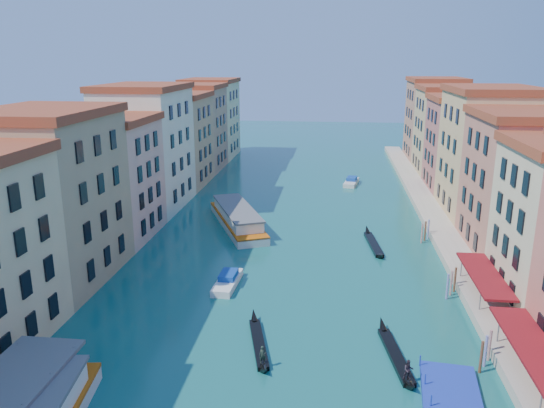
# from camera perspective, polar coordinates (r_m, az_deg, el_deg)

# --- Properties ---
(left_bank_palazzos) EXTENTS (12.80, 128.40, 21.00)m
(left_bank_palazzos) POSITION_cam_1_polar(r_m,az_deg,el_deg) (87.67, -14.73, 4.77)
(left_bank_palazzos) COLOR #C8B491
(left_bank_palazzos) RESTS_ON ground
(right_bank_palazzos) EXTENTS (12.80, 128.40, 21.00)m
(right_bank_palazzos) POSITION_cam_1_polar(r_m,az_deg,el_deg) (85.44, 23.09, 3.79)
(right_bank_palazzos) COLOR #973B2E
(right_bank_palazzos) RESTS_ON ground
(quay) EXTENTS (4.00, 140.00, 1.00)m
(quay) POSITION_cam_1_polar(r_m,az_deg,el_deg) (85.75, 17.30, -2.01)
(quay) COLOR #AEA38C
(quay) RESTS_ON ground
(restaurant_awnings) EXTENTS (3.20, 44.55, 3.12)m
(restaurant_awnings) POSITION_cam_1_polar(r_m,az_deg,el_deg) (47.40, 26.83, -14.45)
(restaurant_awnings) COLOR maroon
(restaurant_awnings) RESTS_ON ground
(mooring_poles_right) EXTENTS (1.44, 54.24, 3.20)m
(mooring_poles_right) POSITION_cam_1_polar(r_m,az_deg,el_deg) (52.09, 21.18, -13.10)
(mooring_poles_right) COLOR brown
(mooring_poles_right) RESTS_ON ground
(vaporetto_far) EXTENTS (12.36, 20.58, 3.04)m
(vaporetto_far) POSITION_cam_1_polar(r_m,az_deg,el_deg) (82.05, -3.76, -1.47)
(vaporetto_far) COLOR silver
(vaporetto_far) RESTS_ON ground
(gondola_fore) EXTENTS (3.46, 10.89, 2.20)m
(gondola_fore) POSITION_cam_1_polar(r_m,az_deg,el_deg) (49.74, -1.45, -14.61)
(gondola_fore) COLOR black
(gondola_fore) RESTS_ON ground
(gondola_right) EXTENTS (2.69, 11.55, 2.31)m
(gondola_right) POSITION_cam_1_polar(r_m,az_deg,el_deg) (48.93, 13.23, -15.52)
(gondola_right) COLOR black
(gondola_right) RESTS_ON ground
(gondola_far) EXTENTS (2.37, 12.25, 1.74)m
(gondola_far) POSITION_cam_1_polar(r_m,az_deg,el_deg) (75.26, 10.83, -4.13)
(gondola_far) COLOR black
(gondola_far) RESTS_ON ground
(motorboat_mid) EXTENTS (2.49, 7.02, 1.44)m
(motorboat_mid) POSITION_cam_1_polar(r_m,az_deg,el_deg) (61.65, -4.79, -8.22)
(motorboat_mid) COLOR white
(motorboat_mid) RESTS_ON ground
(motorboat_far) EXTENTS (3.48, 7.40, 1.47)m
(motorboat_far) POSITION_cam_1_polar(r_m,az_deg,el_deg) (110.12, 8.53, 2.39)
(motorboat_far) COLOR silver
(motorboat_far) RESTS_ON ground
(blue_dock) EXTENTS (4.96, 6.88, 0.54)m
(blue_dock) POSITION_cam_1_polar(r_m,az_deg,el_deg) (46.11, 18.59, -18.33)
(blue_dock) COLOR #1C35AE
(blue_dock) RESTS_ON ground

